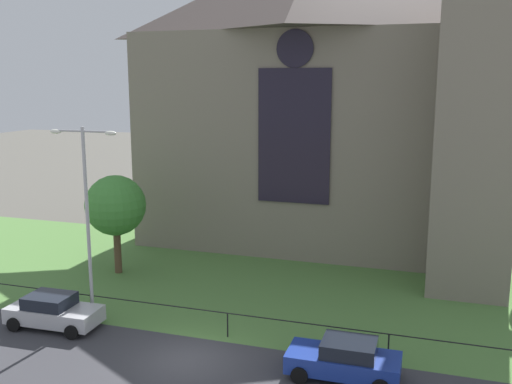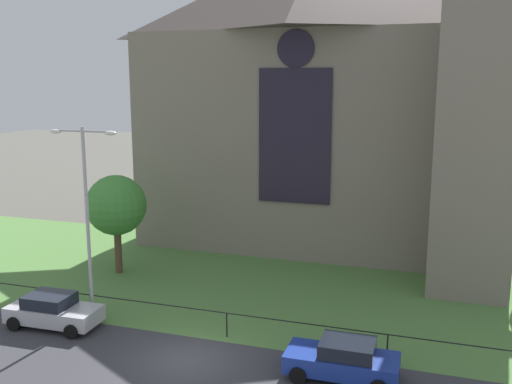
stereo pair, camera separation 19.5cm
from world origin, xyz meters
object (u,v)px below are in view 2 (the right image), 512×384
object	(u,v)px
streetlamp_near	(86,201)
church_building	(327,91)
parked_car_silver	(53,311)
parked_car_blue	(343,360)
tree_left_near	(116,206)

from	to	relation	value
streetlamp_near	church_building	bearing A→B (deg)	66.13
streetlamp_near	parked_car_silver	distance (m)	5.21
church_building	parked_car_silver	size ratio (longest dim) A/B	6.10
streetlamp_near	parked_car_blue	bearing A→B (deg)	-8.67
church_building	parked_car_silver	xyz separation A→B (m)	(-8.65, -18.21, -9.53)
tree_left_near	parked_car_silver	world-z (taller)	tree_left_near
tree_left_near	streetlamp_near	world-z (taller)	streetlamp_near
church_building	streetlamp_near	bearing A→B (deg)	-113.87
streetlamp_near	parked_car_silver	world-z (taller)	streetlamp_near
church_building	tree_left_near	bearing A→B (deg)	-132.77
church_building	parked_car_blue	bearing A→B (deg)	-76.11
streetlamp_near	parked_car_blue	world-z (taller)	streetlamp_near
church_building	parked_car_blue	world-z (taller)	church_building
parked_car_silver	parked_car_blue	distance (m)	13.30
church_building	parked_car_blue	size ratio (longest dim) A/B	6.16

